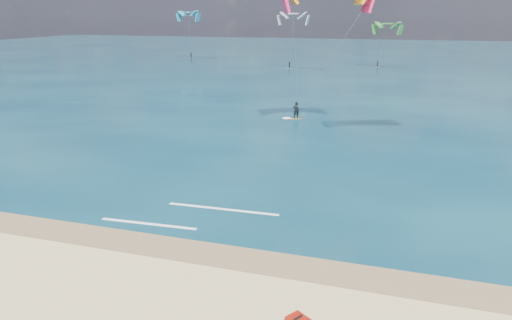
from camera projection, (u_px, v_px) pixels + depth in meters
The scene contains 6 objects.
ground at pixel (312, 109), 56.76m from camera, with size 320.00×320.00×0.00m, color tan.
wet_sand_strip at pixel (186, 249), 23.00m from camera, with size 320.00×2.40×0.01m, color brown.
sea at pixel (356, 60), 115.14m from camera, with size 320.00×200.00×0.04m, color #0B2A3D.
kitesurfer_main at pixel (311, 50), 45.17m from camera, with size 10.97×9.56×15.31m.
shoreline_foam at pixel (190, 215), 26.74m from camera, with size 9.68×3.62×0.01m.
distant_kites at pixel (276, 41), 101.01m from camera, with size 54.30×18.25×11.58m.
Camera 1 is at (9.23, -15.65, 11.36)m, focal length 32.00 mm.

